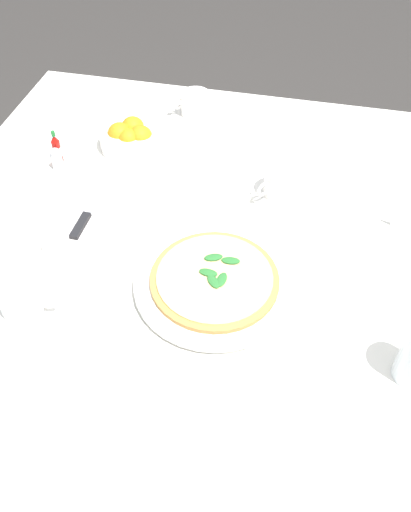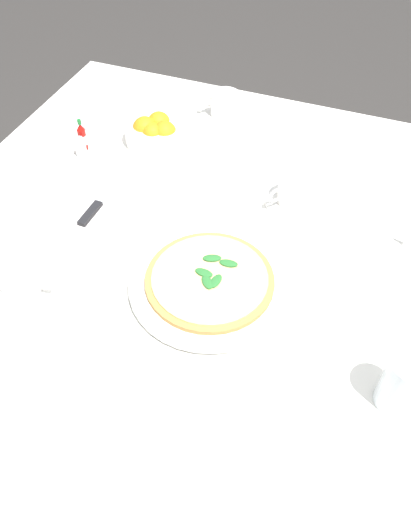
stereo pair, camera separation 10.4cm
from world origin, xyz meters
The scene contains 13 objects.
ground_plane centered at (0.00, 0.00, 0.00)m, with size 8.00×8.00×0.00m, color #33302D.
dining_table centered at (0.00, 0.00, 0.62)m, with size 1.20×1.20×0.75m.
pizza_plate centered at (-0.11, -0.06, 0.76)m, with size 0.31×0.31×0.02m.
pizza centered at (-0.11, -0.06, 0.77)m, with size 0.25×0.25×0.02m.
coffee_cup_near_left centered at (0.18, -0.15, 0.78)m, with size 0.13×0.13×0.07m.
coffee_cup_left_edge centered at (0.46, 0.11, 0.78)m, with size 0.13×0.13×0.07m.
coffee_cup_far_left centered at (-0.25, 0.27, 0.78)m, with size 0.13×0.13×0.06m.
napkin_folded centered at (0.01, 0.24, 0.76)m, with size 0.22×0.14×0.02m.
dinner_knife centered at (0.02, 0.24, 0.77)m, with size 0.20×0.02×0.01m.
citrus_bowl centered at (0.29, 0.24, 0.78)m, with size 0.15×0.15×0.07m.
hot_sauce_bottle centered at (0.19, 0.39, 0.78)m, with size 0.02×0.02×0.08m.
salt_shaker centered at (0.22, 0.40, 0.77)m, with size 0.03×0.03×0.06m.
pepper_shaker centered at (0.17, 0.38, 0.77)m, with size 0.03×0.03×0.06m.
Camera 1 is at (-0.75, -0.18, 1.53)m, focal length 37.11 mm.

